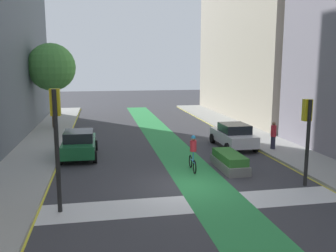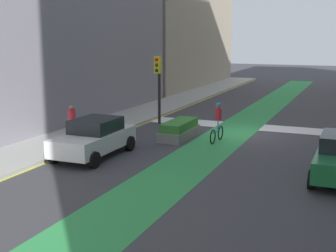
# 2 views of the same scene
# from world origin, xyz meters

# --- Properties ---
(ground_plane) EXTENTS (120.00, 120.00, 0.00)m
(ground_plane) POSITION_xyz_m (0.00, 0.00, 0.00)
(ground_plane) COLOR #38383D
(bike_lane_paint) EXTENTS (2.40, 60.00, 0.01)m
(bike_lane_paint) POSITION_xyz_m (0.81, 0.00, 0.00)
(bike_lane_paint) COLOR #2D8C47
(bike_lane_paint) RESTS_ON ground_plane
(crosswalk_band) EXTENTS (12.00, 1.80, 0.01)m
(crosswalk_band) POSITION_xyz_m (0.00, -2.00, 0.00)
(crosswalk_band) COLOR silver
(crosswalk_band) RESTS_ON ground_plane
(sidewalk_right) EXTENTS (3.00, 60.00, 0.15)m
(sidewalk_right) POSITION_xyz_m (7.50, 0.00, 0.07)
(sidewalk_right) COLOR #9E9E99
(sidewalk_right) RESTS_ON ground_plane
(curb_stripe_right) EXTENTS (0.16, 60.00, 0.01)m
(curb_stripe_right) POSITION_xyz_m (6.00, 0.00, 0.01)
(curb_stripe_right) COLOR yellow
(curb_stripe_right) RESTS_ON ground_plane
(traffic_signal_near_right) EXTENTS (0.35, 0.52, 3.83)m
(traffic_signal_near_right) POSITION_xyz_m (5.22, -0.72, 2.70)
(traffic_signal_near_right) COLOR black
(traffic_signal_near_right) RESTS_ON ground_plane
(car_white_right_far) EXTENTS (2.04, 4.21, 1.57)m
(car_white_right_far) POSITION_xyz_m (4.76, 6.81, 0.80)
(car_white_right_far) COLOR silver
(car_white_right_far) RESTS_ON ground_plane
(cyclist_in_lane) EXTENTS (0.32, 1.73, 1.86)m
(cyclist_in_lane) POSITION_xyz_m (0.86, 2.19, 0.97)
(cyclist_in_lane) COLOR black
(cyclist_in_lane) RESTS_ON ground_plane
(pedestrian_sidewalk_right_a) EXTENTS (0.34, 0.34, 1.69)m
(pedestrian_sidewalk_right_a) POSITION_xyz_m (6.82, 5.39, 1.01)
(pedestrian_sidewalk_right_a) COLOR #262638
(pedestrian_sidewalk_right_a) RESTS_ON sidewalk_right
(median_planter) EXTENTS (1.12, 2.98, 0.85)m
(median_planter) POSITION_xyz_m (2.81, 2.19, 0.40)
(median_planter) COLOR slate
(median_planter) RESTS_ON ground_plane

